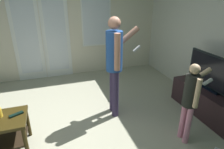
% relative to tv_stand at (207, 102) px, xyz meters
% --- Properties ---
extents(ground_plane, '(5.45, 5.05, 0.02)m').
position_rel_tv_stand_xyz_m(ground_plane, '(-2.38, 0.07, -0.24)').
color(ground_plane, '#A2A18A').
extents(wall_back_with_doors, '(5.45, 0.09, 2.59)m').
position_rel_tv_stand_xyz_m(wall_back_with_doors, '(-2.37, 2.56, 1.04)').
color(wall_back_with_doors, beige).
rests_on(wall_back_with_doors, ground_plane).
extents(tv_stand, '(0.46, 1.33, 0.45)m').
position_rel_tv_stand_xyz_m(tv_stand, '(0.00, 0.00, 0.00)').
color(tv_stand, '#311F23').
rests_on(tv_stand, ground_plane).
extents(flat_screen_tv, '(0.08, 1.04, 0.59)m').
position_rel_tv_stand_xyz_m(flat_screen_tv, '(-0.00, 0.00, 0.53)').
color(flat_screen_tv, black).
rests_on(flat_screen_tv, tv_stand).
extents(person_adult, '(0.64, 0.44, 1.63)m').
position_rel_tv_stand_xyz_m(person_adult, '(-1.48, 0.53, 0.75)').
color(person_adult, '#3A2E50').
rests_on(person_adult, ground_plane).
extents(person_child, '(0.51, 0.31, 1.14)m').
position_rel_tv_stand_xyz_m(person_child, '(-0.77, -0.42, 0.46)').
color(person_child, pink).
rests_on(person_child, ground_plane).
extents(tv_remote_black, '(0.17, 0.12, 0.02)m').
position_rel_tv_stand_xyz_m(tv_remote_black, '(-2.94, 0.18, 0.28)').
color(tv_remote_black, black).
rests_on(tv_remote_black, coffee_table).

